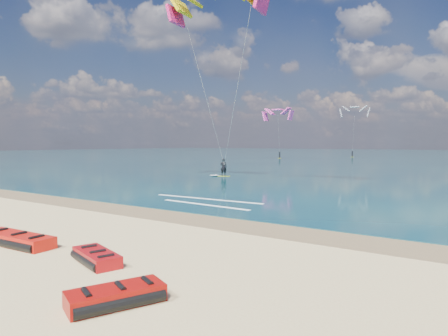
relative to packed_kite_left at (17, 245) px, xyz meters
The scene contains 9 objects.
ground 43.79m from the packed_kite_left, 94.46° to the left, with size 320.00×320.00×0.00m, color tan.
wet_sand_strip 7.48m from the packed_kite_left, 117.11° to the left, with size 320.00×2.40×0.01m, color brown.
sea 107.71m from the packed_kite_left, 91.81° to the left, with size 320.00×200.00×0.04m, color #0B2B3C.
packed_kite_left is the anchor object (origin of this frame).
packed_kite_mid 3.73m from the packed_kite_left, ahead, with size 2.08×1.05×0.38m, color #A30B0E, non-canonical shape.
packed_kite_right 6.54m from the packed_kite_left, 12.40° to the right, with size 2.14×1.15×0.42m, color #990B06, non-canonical shape.
kitesurfer_main 24.61m from the packed_kite_left, 108.16° to the left, with size 10.92×8.67×16.74m.
shoreline_foam 10.97m from the packed_kite_left, 92.94° to the left, with size 7.71×2.38×0.01m.
distant_kites 79.30m from the packed_kite_left, 88.43° to the left, with size 60.08×32.73×11.95m.
Camera 1 is at (16.07, -10.39, 3.28)m, focal length 32.00 mm.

